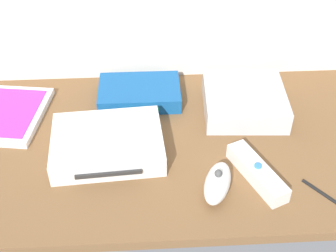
% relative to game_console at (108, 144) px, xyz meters
% --- Properties ---
extents(ground_plane, '(1.00, 0.48, 0.02)m').
position_rel_game_console_xyz_m(ground_plane, '(0.12, 0.02, -0.03)').
color(ground_plane, brown).
rests_on(ground_plane, ground).
extents(game_console, '(0.22, 0.18, 0.04)m').
position_rel_game_console_xyz_m(game_console, '(0.00, 0.00, 0.00)').
color(game_console, white).
rests_on(game_console, ground_plane).
extents(mini_computer, '(0.18, 0.18, 0.05)m').
position_rel_game_console_xyz_m(mini_computer, '(0.29, 0.12, 0.00)').
color(mini_computer, silver).
rests_on(mini_computer, ground_plane).
extents(game_case, '(0.16, 0.21, 0.02)m').
position_rel_game_console_xyz_m(game_case, '(-0.21, 0.12, -0.01)').
color(game_case, white).
rests_on(game_case, ground_plane).
extents(network_router, '(0.18, 0.12, 0.03)m').
position_rel_game_console_xyz_m(network_router, '(0.06, 0.17, -0.00)').
color(network_router, '#145193').
rests_on(network_router, ground_plane).
extents(remote_wand, '(0.09, 0.15, 0.03)m').
position_rel_game_console_xyz_m(remote_wand, '(0.27, -0.09, -0.01)').
color(remote_wand, white).
rests_on(remote_wand, ground_plane).
extents(remote_nunchuk, '(0.08, 0.11, 0.05)m').
position_rel_game_console_xyz_m(remote_nunchuk, '(0.20, -0.11, -0.00)').
color(remote_nunchuk, white).
rests_on(remote_nunchuk, ground_plane).
extents(stylus_pen, '(0.06, 0.08, 0.01)m').
position_rel_game_console_xyz_m(stylus_pen, '(0.39, -0.13, -0.02)').
color(stylus_pen, black).
rests_on(stylus_pen, ground_plane).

